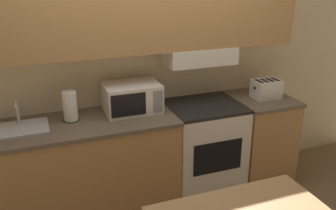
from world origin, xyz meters
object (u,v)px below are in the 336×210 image
(toaster, at_px, (266,89))
(sink_basin, at_px, (19,129))
(microwave, at_px, (132,97))
(paper_towel_roll, at_px, (70,106))
(stove_range, at_px, (203,148))

(toaster, height_order, sink_basin, sink_basin)
(microwave, height_order, toaster, microwave)
(microwave, distance_m, toaster, 1.34)
(microwave, xyz_separation_m, sink_basin, (-0.96, -0.11, -0.11))
(toaster, xyz_separation_m, paper_towel_roll, (-1.88, 0.10, 0.03))
(microwave, bearing_deg, paper_towel_roll, -175.21)
(microwave, relative_size, sink_basin, 1.09)
(stove_range, xyz_separation_m, sink_basin, (-1.64, -0.01, 0.47))
(stove_range, xyz_separation_m, toaster, (0.66, -0.04, 0.55))
(sink_basin, relative_size, paper_towel_roll, 1.74)
(microwave, distance_m, paper_towel_roll, 0.55)
(toaster, bearing_deg, stove_range, 176.64)
(stove_range, relative_size, paper_towel_roll, 3.53)
(stove_range, distance_m, paper_towel_roll, 1.36)
(toaster, distance_m, paper_towel_roll, 1.89)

